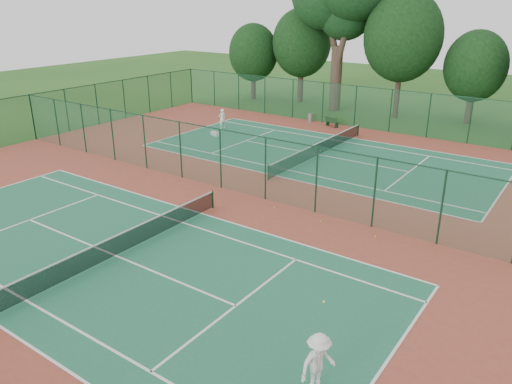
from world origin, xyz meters
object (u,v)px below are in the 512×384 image
player_near (318,363)px  kit_bag (215,134)px  player_far (222,119)px  bench (332,122)px  trash_bin (310,118)px

player_near → kit_bag: 28.20m
player_far → bench: 9.30m
trash_bin → kit_bag: 9.32m
player_far → trash_bin: (4.86, 6.34, -0.46)m
player_near → trash_bin: bearing=50.1°
player_far → bench: player_far is taller
kit_bag → player_far: bearing=132.1°
player_far → trash_bin: bearing=160.7°
trash_bin → kit_bag: trash_bin is taller
bench → kit_bag: 10.14m
player_near → bench: 31.06m
bench → player_near: bearing=-43.7°
player_near → bench: bearing=46.8°
player_far → trash_bin: size_ratio=2.17×
player_far → player_near: bearing=61.9°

